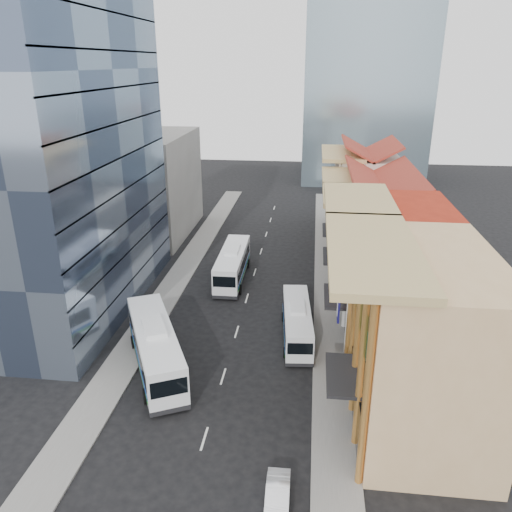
# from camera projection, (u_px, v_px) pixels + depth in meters

# --- Properties ---
(ground) EXTENTS (200.00, 200.00, 0.00)m
(ground) POSITION_uv_depth(u_px,v_px,m) (201.00, 450.00, 31.80)
(ground) COLOR black
(ground) RESTS_ON ground
(sidewalk_right) EXTENTS (3.00, 90.00, 0.15)m
(sidewalk_right) POSITION_uv_depth(u_px,v_px,m) (329.00, 302.00, 51.21)
(sidewalk_right) COLOR slate
(sidewalk_right) RESTS_ON ground
(sidewalk_left) EXTENTS (3.00, 90.00, 0.15)m
(sidewalk_left) POSITION_uv_depth(u_px,v_px,m) (168.00, 294.00, 53.05)
(sidewalk_left) COLOR slate
(sidewalk_left) RESTS_ON ground
(shophouse_tan) EXTENTS (8.00, 14.00, 12.00)m
(shophouse_tan) POSITION_uv_depth(u_px,v_px,m) (423.00, 341.00, 32.73)
(shophouse_tan) COLOR #D9B17D
(shophouse_tan) RESTS_ON ground
(shophouse_red) EXTENTS (8.00, 10.00, 12.00)m
(shophouse_red) POSITION_uv_depth(u_px,v_px,m) (396.00, 270.00, 43.84)
(shophouse_red) COLOR #A22512
(shophouse_red) RESTS_ON ground
(shophouse_cream_near) EXTENTS (8.00, 9.00, 10.00)m
(shophouse_cream_near) POSITION_uv_depth(u_px,v_px,m) (382.00, 244.00, 52.99)
(shophouse_cream_near) COLOR beige
(shophouse_cream_near) RESTS_ON ground
(shophouse_cream_mid) EXTENTS (8.00, 9.00, 10.00)m
(shophouse_cream_mid) POSITION_uv_depth(u_px,v_px,m) (374.00, 219.00, 61.32)
(shophouse_cream_mid) COLOR beige
(shophouse_cream_mid) RESTS_ON ground
(shophouse_cream_far) EXTENTS (8.00, 12.00, 11.00)m
(shophouse_cream_far) POSITION_uv_depth(u_px,v_px,m) (366.00, 195.00, 70.86)
(shophouse_cream_far) COLOR beige
(shophouse_cream_far) RESTS_ON ground
(office_tower) EXTENTS (12.00, 26.00, 30.00)m
(office_tower) POSITION_uv_depth(u_px,v_px,m) (58.00, 156.00, 45.77)
(office_tower) COLOR #43516B
(office_tower) RESTS_ON ground
(office_block_far) EXTENTS (10.00, 18.00, 14.00)m
(office_block_far) POSITION_uv_depth(u_px,v_px,m) (152.00, 185.00, 69.86)
(office_block_far) COLOR gray
(office_block_far) RESTS_ON ground
(bus_left_near) EXTENTS (8.16, 12.64, 4.05)m
(bus_left_near) POSITION_uv_depth(u_px,v_px,m) (155.00, 346.00, 39.53)
(bus_left_near) COLOR white
(bus_left_near) RESTS_ON ground
(bus_left_far) EXTENTS (2.87, 11.65, 3.72)m
(bus_left_far) POSITION_uv_depth(u_px,v_px,m) (233.00, 264.00, 56.19)
(bus_left_far) COLOR white
(bus_left_far) RESTS_ON ground
(bus_right) EXTENTS (3.21, 10.21, 3.22)m
(bus_right) POSITION_uv_depth(u_px,v_px,m) (297.00, 321.00, 44.19)
(bus_right) COLOR white
(bus_right) RESTS_ON ground
(sedan_right) EXTENTS (1.40, 3.82, 1.25)m
(sedan_right) POSITION_uv_depth(u_px,v_px,m) (277.00, 497.00, 27.58)
(sedan_right) COLOR white
(sedan_right) RESTS_ON ground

